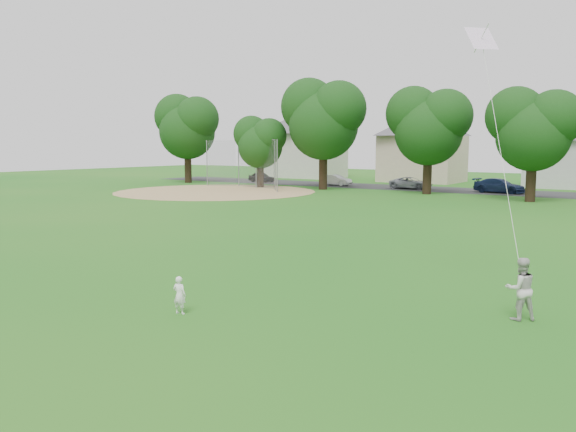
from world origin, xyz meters
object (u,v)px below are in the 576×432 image
Objects in this scene: older_boy at (520,289)px; kite at (500,147)px; toddler at (179,295)px; baseball_backstop at (252,164)px.

kite is (-0.93, 1.19, 3.31)m from older_boy.
older_boy is at bearing -160.65° from toddler.
baseball_backstop is at bearing -80.97° from older_boy.
toddler is at bearing -53.92° from baseball_backstop.
kite is at bearing -42.71° from baseball_backstop.
older_boy is 0.22× the size of kite.
baseball_backstop is (-30.52, 28.18, -1.72)m from kite.
toddler is at bearing -6.24° from older_boy.
kite reaches higher than older_boy.
kite is at bearing -149.99° from toddler.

